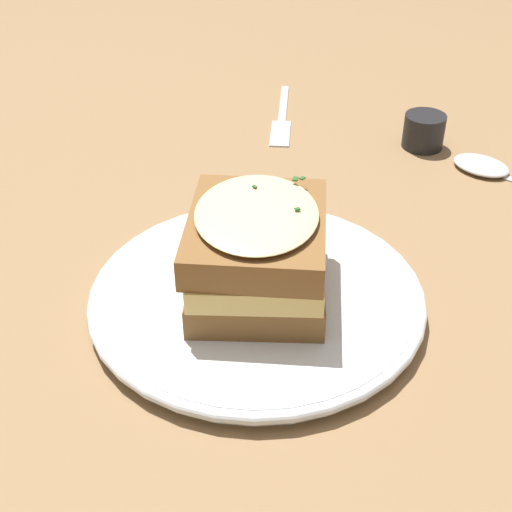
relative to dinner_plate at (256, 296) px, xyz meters
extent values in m
plane|color=olive|center=(0.00, 0.02, -0.01)|extent=(2.40, 2.40, 0.00)
cylinder|color=white|center=(0.00, 0.00, 0.00)|extent=(0.25, 0.25, 0.02)
torus|color=white|center=(0.00, 0.00, 0.00)|extent=(0.26, 0.26, 0.01)
cube|color=brown|center=(0.00, 0.00, 0.02)|extent=(0.12, 0.14, 0.02)
cube|color=#E0C16B|center=(0.00, 0.00, 0.04)|extent=(0.12, 0.14, 0.02)
cube|color=brown|center=(0.00, 0.00, 0.06)|extent=(0.12, 0.13, 0.02)
ellipsoid|color=beige|center=(0.00, 0.00, 0.08)|extent=(0.11, 0.13, 0.01)
cube|color=#2D6028|center=(-0.03, -0.05, 0.08)|extent=(0.00, 0.01, 0.00)
cube|color=#2D6028|center=(-0.02, -0.04, 0.08)|extent=(0.00, 0.01, 0.00)
cube|color=#2D6028|center=(0.01, -0.03, 0.08)|extent=(0.00, 0.00, 0.00)
cube|color=#2D6028|center=(-0.03, 0.00, 0.08)|extent=(0.00, 0.00, 0.00)
cube|color=silver|center=(0.05, -0.39, -0.01)|extent=(0.02, 0.11, 0.00)
cube|color=silver|center=(0.04, -0.31, -0.01)|extent=(0.03, 0.07, 0.00)
cube|color=#333335|center=(0.03, -0.30, -0.01)|extent=(0.01, 0.04, 0.00)
cube|color=#333335|center=(0.04, -0.30, -0.01)|extent=(0.01, 0.04, 0.00)
cube|color=#333335|center=(0.04, -0.30, -0.01)|extent=(0.01, 0.04, 0.00)
ellipsoid|color=silver|center=(-0.18, -0.27, 0.00)|extent=(0.07, 0.07, 0.01)
cylinder|color=black|center=(-0.12, -0.31, 0.01)|extent=(0.05, 0.05, 0.04)
camera|label=1|loc=(-0.09, 0.43, 0.35)|focal=50.00mm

